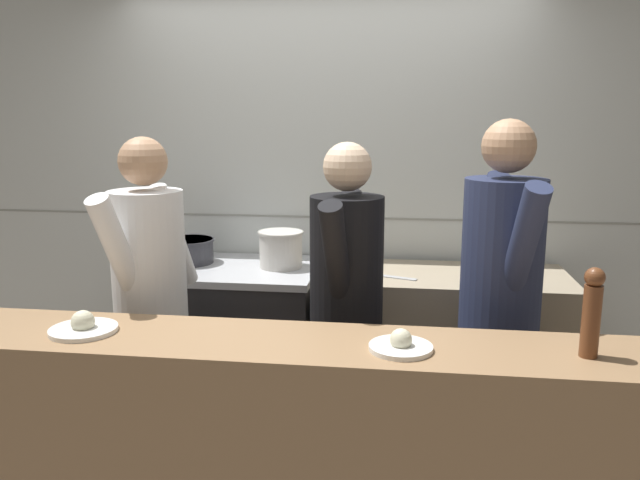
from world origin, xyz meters
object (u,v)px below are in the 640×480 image
object	(u,v)px
plated_dish_appetiser	(401,345)
pepper_mill	(592,311)
chef_line	(500,295)
mixing_bowl_steel	(499,269)
plated_dish_main	(83,327)
chef_sous	(346,302)
chefs_knife	(381,275)
oven_range	(232,339)
sauce_pot	(281,248)
stock_pot	(188,250)
chef_head_cook	(150,296)

from	to	relation	value
plated_dish_appetiser	pepper_mill	size ratio (longest dim) A/B	0.72
chef_line	mixing_bowl_steel	bearing A→B (deg)	69.77
plated_dish_main	chef_sous	distance (m)	1.15
mixing_bowl_steel	chef_sous	size ratio (longest dim) A/B	0.18
chefs_knife	plated_dish_main	xyz separation A→B (m)	(-1.10, -1.21, 0.07)
oven_range	plated_dish_main	world-z (taller)	plated_dish_main
plated_dish_main	sauce_pot	bearing A→B (deg)	69.11
chef_sous	chef_line	world-z (taller)	chef_line
pepper_mill	plated_dish_main	bearing A→B (deg)	-179.98
stock_pot	plated_dish_main	distance (m)	1.37
chefs_knife	pepper_mill	bearing A→B (deg)	-57.96
plated_dish_main	plated_dish_appetiser	size ratio (longest dim) A/B	1.12
chef_sous	chef_line	xyz separation A→B (m)	(0.69, 0.02, 0.06)
oven_range	chef_head_cook	xyz separation A→B (m)	(-0.17, -0.75, 0.48)
chefs_knife	chef_line	bearing A→B (deg)	-45.96
chefs_knife	mixing_bowl_steel	bearing A→B (deg)	10.20
plated_dish_main	chef_sous	world-z (taller)	chef_sous
chef_head_cook	mixing_bowl_steel	bearing A→B (deg)	38.21
sauce_pot	chef_head_cook	bearing A→B (deg)	-121.28
chef_line	plated_dish_main	bearing A→B (deg)	-170.91
chef_head_cook	chef_sous	xyz separation A→B (m)	(0.92, 0.07, -0.01)
plated_dish_appetiser	mixing_bowl_steel	bearing A→B (deg)	68.40
oven_range	chefs_knife	size ratio (longest dim) A/B	3.14
chef_head_cook	chef_line	size ratio (longest dim) A/B	0.95
sauce_pot	oven_range	bearing A→B (deg)	-175.10
oven_range	mixing_bowl_steel	xyz separation A→B (m)	(1.55, 0.02, 0.49)
plated_dish_appetiser	plated_dish_main	bearing A→B (deg)	178.85
oven_range	sauce_pot	xyz separation A→B (m)	(0.30, 0.03, 0.56)
plated_dish_main	mixing_bowl_steel	bearing A→B (deg)	37.20
sauce_pot	chef_line	bearing A→B (deg)	-31.34
mixing_bowl_steel	plated_dish_main	distance (m)	2.20
sauce_pot	chef_sous	distance (m)	0.85
pepper_mill	sauce_pot	bearing A→B (deg)	135.26
plated_dish_appetiser	sauce_pot	bearing A→B (deg)	117.36
oven_range	stock_pot	xyz separation A→B (m)	(-0.27, 0.06, 0.53)
stock_pot	sauce_pot	size ratio (longest dim) A/B	1.19
oven_range	mixing_bowl_steel	size ratio (longest dim) A/B	3.53
plated_dish_appetiser	chef_sous	bearing A→B (deg)	111.47
sauce_pot	chefs_knife	bearing A→B (deg)	-11.96
sauce_pot	mixing_bowl_steel	world-z (taller)	sauce_pot
chefs_knife	pepper_mill	distance (m)	1.45
mixing_bowl_steel	plated_dish_appetiser	size ratio (longest dim) A/B	1.28
mixing_bowl_steel	chef_head_cook	xyz separation A→B (m)	(-1.72, -0.77, -0.00)
chef_head_cook	plated_dish_appetiser	bearing A→B (deg)	-12.30
oven_range	chef_sous	bearing A→B (deg)	-42.34
stock_pot	chefs_knife	distance (m)	1.18
pepper_mill	chefs_knife	bearing A→B (deg)	122.04
oven_range	sauce_pot	bearing A→B (deg)	4.90
pepper_mill	plated_dish_appetiser	bearing A→B (deg)	-177.79
oven_range	plated_dish_appetiser	distance (m)	1.75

